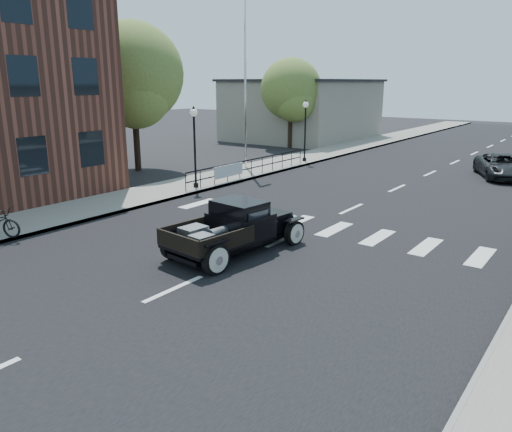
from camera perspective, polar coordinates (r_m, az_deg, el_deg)
The scene contains 14 objects.
ground at distance 14.79m, azimuth -1.06°, elevation -4.67°, with size 120.00×120.00×0.00m, color black.
road at distance 27.85m, azimuth 18.02°, elevation 4.04°, with size 14.00×80.00×0.02m, color black.
road_markings at distance 23.24m, azimuth 14.05°, elevation 2.22°, with size 12.00×60.00×0.06m, color silver, non-canonical shape.
sidewalk_left at distance 31.48m, azimuth 3.18°, elevation 6.08°, with size 3.00×80.00×0.15m, color gray.
low_building_left at distance 45.63m, azimuth 5.37°, elevation 11.91°, with size 10.00×12.00×5.00m, color gray.
railing at distance 26.66m, azimuth -0.54°, elevation 5.71°, with size 0.08×10.00×1.00m, color black, non-canonical shape.
banner at distance 25.09m, azimuth -3.13°, elevation 4.64°, with size 0.04×2.20×0.60m, color silver, non-canonical shape.
lamp_post_b at distance 23.61m, azimuth -7.01°, elevation 7.80°, with size 0.36×0.36×3.79m, color black, non-canonical shape.
lamp_post_c at distance 31.60m, azimuth 5.63°, elevation 9.67°, with size 0.36×0.36×3.79m, color black, non-canonical shape.
flagpole at distance 29.05m, azimuth -1.23°, elevation 16.77°, with size 0.12×0.12×11.38m, color silver.
big_tree_near at distance 29.46m, azimuth -13.78°, elevation 13.00°, with size 5.62×5.62×8.26m, color #576B2E, non-canonical shape.
big_tree_far at distance 39.17m, azimuth 3.98°, elevation 12.71°, with size 4.61×4.61×6.77m, color #576B2E, non-canonical shape.
hotrod_pickup at distance 14.90m, azimuth -2.46°, elevation -1.28°, with size 2.17×4.64×1.61m, color black, non-canonical shape.
second_car at distance 29.75m, azimuth 26.29°, elevation 5.10°, with size 2.09×4.54×1.26m, color black.
Camera 1 is at (8.45, -11.06, 5.01)m, focal length 35.00 mm.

